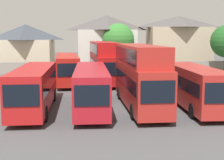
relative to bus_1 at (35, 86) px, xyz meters
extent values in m
plane|color=#4C4C4F|center=(6.23, 18.01, -1.91)|extent=(140.00, 140.00, 0.00)
cube|color=gray|center=(6.23, 24.19, -1.01)|extent=(56.00, 0.50, 1.80)
cube|color=red|center=(0.00, 0.01, -0.06)|extent=(2.74, 11.13, 2.99)
cube|color=black|center=(0.15, -5.54, 0.30)|extent=(2.16, 0.14, 1.34)
cube|color=black|center=(0.00, 0.01, 0.30)|extent=(2.76, 10.25, 0.94)
cylinder|color=black|center=(1.22, -3.39, -1.36)|extent=(0.33, 1.11, 1.10)
cylinder|color=black|center=(-1.04, -3.45, -1.36)|extent=(0.33, 1.11, 1.10)
cylinder|color=black|center=(1.04, 3.47, -1.36)|extent=(0.33, 1.11, 1.10)
cylinder|color=black|center=(-1.22, 3.41, -1.36)|extent=(0.33, 1.11, 1.10)
cube|color=#AF1823|center=(4.37, 0.38, -0.10)|extent=(2.48, 11.98, 2.91)
cube|color=black|center=(4.39, -5.62, 0.25)|extent=(2.15, 0.09, 1.31)
cube|color=black|center=(4.37, 0.38, 0.25)|extent=(2.51, 11.02, 0.92)
cylinder|color=black|center=(5.50, -3.33, -1.36)|extent=(0.30, 1.10, 1.10)
cylinder|color=black|center=(3.26, -3.33, -1.36)|extent=(0.30, 1.10, 1.10)
cylinder|color=black|center=(5.48, 4.09, -1.36)|extent=(0.30, 1.10, 1.10)
cylinder|color=black|center=(3.24, 4.09, -1.36)|extent=(0.30, 1.10, 1.10)
cube|color=#B02620|center=(8.26, 0.30, 0.03)|extent=(2.89, 11.73, 3.17)
cube|color=black|center=(8.47, -5.54, 0.41)|extent=(2.19, 0.16, 1.43)
cube|color=black|center=(8.26, 0.30, 0.41)|extent=(2.90, 10.80, 1.00)
cube|color=#B02620|center=(8.25, 0.59, 2.37)|extent=(2.82, 11.15, 1.51)
cube|color=black|center=(8.25, 0.59, 2.37)|extent=(2.89, 10.57, 1.06)
cylinder|color=black|center=(9.53, -3.27, -1.36)|extent=(0.34, 1.11, 1.10)
cylinder|color=black|center=(7.25, -3.35, -1.36)|extent=(0.34, 1.11, 1.10)
cylinder|color=black|center=(9.28, 3.95, -1.36)|extent=(0.34, 1.11, 1.10)
cylinder|color=black|center=(6.99, 3.87, -1.36)|extent=(0.34, 1.11, 1.10)
cube|color=#B62723|center=(12.61, -0.17, -0.08)|extent=(2.58, 10.54, 2.95)
cube|color=black|center=(12.59, -5.45, 0.27)|extent=(2.22, 0.09, 1.33)
cube|color=black|center=(12.61, -0.17, 0.27)|extent=(2.61, 9.70, 0.93)
cylinder|color=black|center=(11.44, -3.42, -1.36)|extent=(0.31, 1.10, 1.10)
cylinder|color=black|center=(13.79, 3.09, -1.36)|extent=(0.31, 1.10, 1.10)
cylinder|color=black|center=(11.47, 3.10, -1.36)|extent=(0.31, 1.10, 1.10)
cube|color=red|center=(1.53, 14.14, -0.02)|extent=(3.55, 12.04, 3.07)
cube|color=black|center=(2.05, 8.21, 0.35)|extent=(2.22, 0.27, 1.38)
cube|color=black|center=(1.53, 14.14, 0.35)|extent=(3.51, 11.10, 0.97)
cylinder|color=black|center=(3.01, 10.57, -1.36)|extent=(0.39, 1.12, 1.10)
cylinder|color=black|center=(0.70, 10.37, -1.36)|extent=(0.39, 1.12, 1.10)
cylinder|color=black|center=(2.37, 17.90, -1.36)|extent=(0.39, 1.12, 1.10)
cylinder|color=black|center=(0.06, 17.70, -1.36)|extent=(0.39, 1.12, 1.10)
cube|color=#B51718|center=(6.01, 14.21, 0.01)|extent=(3.38, 11.80, 3.14)
cube|color=black|center=(6.42, 8.38, 0.39)|extent=(2.25, 0.24, 1.41)
cube|color=black|center=(6.01, 14.21, 0.39)|extent=(3.35, 10.88, 0.99)
cube|color=#B51718|center=(5.98, 14.50, 2.35)|extent=(3.29, 11.22, 1.54)
cube|color=black|center=(5.98, 14.50, 2.35)|extent=(3.34, 10.64, 1.08)
cylinder|color=black|center=(7.43, 10.69, -1.36)|extent=(0.38, 1.12, 1.10)
cylinder|color=black|center=(5.09, 10.52, -1.36)|extent=(0.38, 1.12, 1.10)
cylinder|color=black|center=(6.92, 17.89, -1.36)|extent=(0.38, 1.12, 1.10)
cylinder|color=black|center=(4.58, 17.73, -1.36)|extent=(0.38, 1.12, 1.10)
cube|color=red|center=(11.10, 13.94, -0.08)|extent=(2.65, 11.15, 2.95)
cube|color=black|center=(10.99, 8.37, 0.27)|extent=(2.14, 0.12, 1.33)
cube|color=black|center=(11.10, 13.94, 0.27)|extent=(2.68, 10.26, 0.93)
cylinder|color=black|center=(12.15, 10.48, -1.36)|extent=(0.32, 1.11, 1.10)
cylinder|color=black|center=(9.91, 10.52, -1.36)|extent=(0.32, 1.11, 1.10)
cylinder|color=black|center=(12.29, 17.36, -1.36)|extent=(0.32, 1.11, 1.10)
cylinder|color=black|center=(10.05, 17.41, -1.36)|extent=(0.32, 1.11, 1.10)
cube|color=beige|center=(-6.49, 30.63, 0.64)|extent=(8.78, 7.68, 5.11)
pyramid|color=#3D424C|center=(-6.49, 30.63, 4.50)|extent=(9.22, 8.07, 2.61)
cube|color=silver|center=(7.30, 30.39, 1.46)|extent=(9.65, 7.31, 6.75)
pyramid|color=#514C4C|center=(7.30, 30.39, 6.10)|extent=(10.13, 7.68, 2.51)
cube|color=#C6B293|center=(19.91, 30.28, 1.71)|extent=(10.48, 6.48, 7.24)
pyramid|color=#514C4C|center=(19.91, 30.28, 6.31)|extent=(11.00, 6.80, 1.97)
cylinder|color=brown|center=(8.95, 26.69, -0.23)|extent=(0.54, 0.54, 3.36)
sphere|color=#387F33|center=(8.95, 26.69, 3.27)|extent=(5.19, 5.19, 5.19)
camera|label=1|loc=(4.26, -24.49, 3.85)|focal=50.63mm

